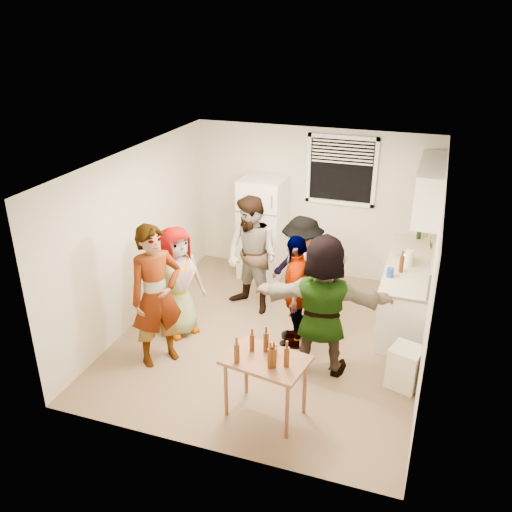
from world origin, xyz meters
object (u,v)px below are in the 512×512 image
at_px(trash_bin, 405,368).
at_px(guest_orange, 319,368).
at_px(beer_bottle_counter, 401,272).
at_px(red_cup, 273,353).
at_px(kettle, 407,261).
at_px(guest_back_right, 300,318).
at_px(guest_back_left, 252,308).
at_px(guest_black, 294,342).
at_px(serving_table, 265,414).
at_px(beer_bottle_table, 252,350).
at_px(refrigerator, 263,228).
at_px(blue_cup, 390,277).
at_px(guest_grey, 181,331).
at_px(wine_bottle, 418,239).
at_px(guest_stripe, 162,359).

distance_m(trash_bin, guest_orange, 1.07).
height_order(beer_bottle_counter, red_cup, beer_bottle_counter).
bearing_deg(kettle, guest_back_right, -176.97).
relative_size(kettle, trash_bin, 0.44).
xyz_separation_m(guest_back_left, guest_black, (0.85, -0.69, 0.00)).
distance_m(serving_table, beer_bottle_table, 0.78).
height_order(refrigerator, serving_table, refrigerator).
relative_size(trash_bin, guest_back_right, 0.33).
bearing_deg(red_cup, guest_back_right, 95.89).
relative_size(beer_bottle_table, guest_black, 0.13).
bearing_deg(guest_back_right, beer_bottle_table, -65.09).
xyz_separation_m(refrigerator, guest_back_right, (1.00, -1.25, -0.85)).
xyz_separation_m(serving_table, beer_bottle_table, (-0.19, 0.10, 0.75)).
height_order(blue_cup, guest_grey, blue_cup).
distance_m(beer_bottle_table, guest_orange, 1.32).
xyz_separation_m(wine_bottle, guest_back_right, (-1.50, -1.48, -0.90)).
height_order(beer_bottle_counter, guest_stripe, beer_bottle_counter).
distance_m(beer_bottle_table, guest_stripe, 1.67).
distance_m(red_cup, guest_back_left, 2.41).
bearing_deg(kettle, guest_orange, -135.46).
relative_size(refrigerator, beer_bottle_counter, 7.34).
height_order(wine_bottle, guest_orange, wine_bottle).
bearing_deg(guest_grey, beer_bottle_counter, -36.94).
bearing_deg(guest_orange, wine_bottle, -119.09).
height_order(trash_bin, guest_back_right, trash_bin).
height_order(red_cup, guest_grey, red_cup).
distance_m(beer_bottle_counter, guest_black, 1.75).
height_order(trash_bin, guest_grey, trash_bin).
relative_size(refrigerator, guest_grey, 1.08).
bearing_deg(guest_grey, guest_black, -48.53).
height_order(guest_stripe, guest_orange, guest_orange).
relative_size(red_cup, guest_orange, 0.07).
distance_m(wine_bottle, guest_orange, 2.92).
xyz_separation_m(kettle, guest_black, (-1.31, -1.21, -0.90)).
xyz_separation_m(wine_bottle, guest_black, (-1.41, -2.13, -0.90)).
bearing_deg(guest_stripe, trash_bin, -43.10).
relative_size(refrigerator, trash_bin, 3.25).
bearing_deg(red_cup, guest_grey, 146.52).
distance_m(beer_bottle_counter, guest_back_right, 1.63).
height_order(kettle, guest_orange, kettle).
bearing_deg(guest_back_left, serving_table, -44.61).
bearing_deg(guest_back_left, guest_black, -16.56).
bearing_deg(serving_table, guest_orange, 69.75).
bearing_deg(beer_bottle_table, red_cup, 5.86).
xyz_separation_m(guest_stripe, guest_orange, (1.99, 0.47, 0.00)).
relative_size(wine_bottle, guest_back_left, 0.15).
bearing_deg(guest_back_left, blue_cup, 20.23).
height_order(wine_bottle, guest_back_right, wine_bottle).
relative_size(serving_table, beer_bottle_table, 4.27).
xyz_separation_m(refrigerator, wine_bottle, (2.50, 0.22, 0.05)).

